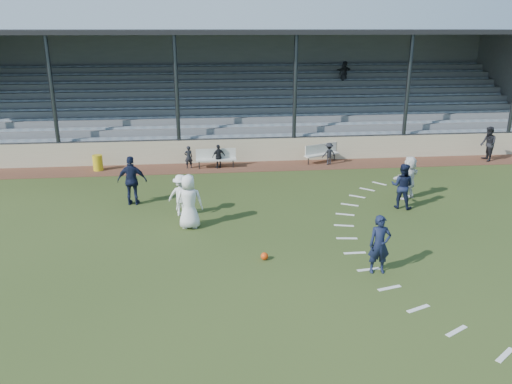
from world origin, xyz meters
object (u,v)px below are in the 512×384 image
Objects in this scene: official at (488,144)px; player_white_lead at (189,202)px; trash_bin at (98,163)px; bench_right at (321,151)px; bench_left at (216,157)px; football at (264,256)px; player_navy_lead at (380,245)px.

player_white_lead is at bearing -56.31° from official.
bench_right is at bearing 1.94° from trash_bin.
player_white_lead reaches higher than official.
official is at bearing -0.83° from trash_bin.
trash_bin is at bearing 176.86° from bench_left.
bench_left and bench_right have the same top height.
bench_right is 11.95m from football.
football is at bearing 162.64° from player_navy_lead.
football is at bearing -135.65° from bench_right.
player_navy_lead reaches higher than bench_left.
player_navy_lead is at bearing -20.05° from football.
player_white_lead is (-2.30, 2.85, 0.85)m from football.
trash_bin is at bearing 122.84° from football.
bench_right is 1.03× the size of player_white_lead.
player_navy_lead is (-1.22, -12.26, 0.28)m from bench_right.
bench_right reaches higher than football.
official is (13.12, 10.44, 0.81)m from football.
football is 3.44m from player_navy_lead.
bench_left is at bearing -0.96° from trash_bin.
trash_bin is 0.40× the size of player_white_lead.
football is at bearing -86.15° from bench_left.
bench_right reaches higher than trash_bin.
player_navy_lead is at bearing -33.23° from official.
bench_left is 5.81m from trash_bin.
player_white_lead is (4.63, -7.88, 0.57)m from trash_bin.
player_white_lead reaches higher than bench_left.
player_white_lead is 6.76m from player_navy_lead.
player_white_lead is at bearing 146.44° from player_navy_lead.
bench_left is 5.51m from bench_right.
player_navy_lead is (3.15, -1.15, 0.75)m from football.
bench_right is 10.63m from player_white_lead.
bench_right is at bearing 2.81° from bench_left.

